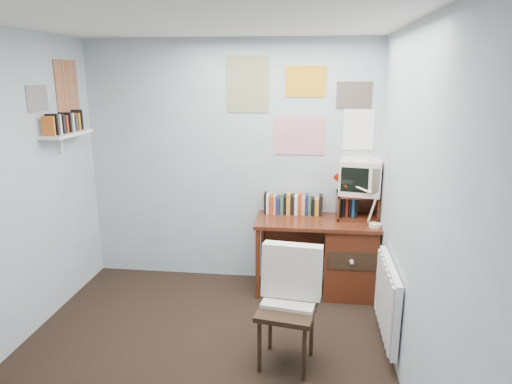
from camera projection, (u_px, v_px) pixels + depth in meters
ground at (192, 375)px, 3.35m from camera, size 3.50×3.50×0.00m
back_wall at (231, 164)px, 4.72m from camera, size 3.00×0.02×2.50m
right_wall at (418, 222)px, 2.87m from camera, size 0.02×3.50×2.50m
ceiling at (178, 14)px, 2.73m from camera, size 3.00×3.50×0.02m
desk at (343, 255)px, 4.54m from camera, size 1.20×0.55×0.76m
desk_chair at (287, 311)px, 3.39m from camera, size 0.52×0.50×0.88m
desk_lamp at (377, 205)px, 4.22m from camera, size 0.32×0.28×0.43m
tv_riser at (357, 206)px, 4.51m from camera, size 0.40×0.30×0.25m
crt_tv at (361, 175)px, 4.45m from camera, size 0.45×0.43×0.37m
book_row at (294, 203)px, 4.66m from camera, size 0.60×0.14×0.22m
radiator at (388, 299)px, 3.61m from camera, size 0.09×0.80×0.60m
wall_shelf at (67, 134)px, 4.17m from camera, size 0.20×0.62×0.24m
posters_back at (300, 105)px, 4.48m from camera, size 1.20×0.01×0.90m
posters_left at (53, 91)px, 4.08m from camera, size 0.01×0.70×0.60m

